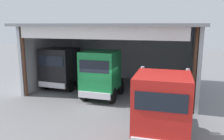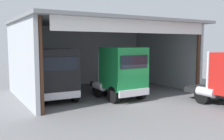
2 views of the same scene
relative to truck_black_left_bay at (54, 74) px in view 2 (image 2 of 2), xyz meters
The scene contains 6 objects.
ground_plane 5.62m from the truck_black_left_bay, 32.31° to the right, with size 80.00×80.00×0.00m, color slate.
workshop_shed 5.33m from the truck_black_left_bay, 25.88° to the left, with size 13.18×9.51×5.48m.
truck_black_left_bay is the anchor object (origin of this frame).
truck_green_center_bay 4.48m from the truck_black_left_bay, 20.90° to the right, with size 2.60×4.64×3.58m.
oil_drum 9.82m from the truck_black_left_bay, 26.31° to the left, with size 0.58×0.58×0.92m, color #194CB2.
tool_cart 8.03m from the truck_black_left_bay, 30.15° to the left, with size 0.90×0.60×1.00m, color black.
Camera 2 is at (-9.58, -13.14, 3.85)m, focal length 40.44 mm.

